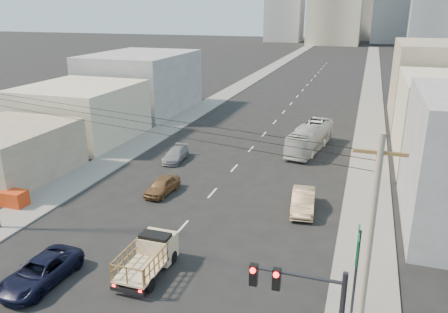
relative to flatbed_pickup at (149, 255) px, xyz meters
The scene contains 20 objects.
ground 2.87m from the flatbed_pickup, 97.75° to the right, with size 420.00×420.00×0.00m, color black.
sidewalk_left 68.46m from the flatbed_pickup, 100.19° to the left, with size 3.50×180.00×0.12m, color gray.
sidewalk_right 68.34m from the flatbed_pickup, 80.40° to the left, with size 3.50×180.00×0.12m, color gray.
lane_dashes 50.39m from the flatbed_pickup, 90.41° to the left, with size 0.15×104.00×0.01m.
flatbed_pickup is the anchor object (origin of this frame).
navy_pickup 5.72m from the flatbed_pickup, 151.37° to the right, with size 2.27×4.91×1.37m, color black.
city_bus 25.50m from the flatbed_pickup, 77.65° to the left, with size 2.24×9.56×2.66m, color #B9B9B5.
sedan_brown 10.90m from the flatbed_pickup, 112.02° to the left, with size 1.55×3.85×1.31m, color brown.
sedan_tan 12.53m from the flatbed_pickup, 56.36° to the left, with size 1.59×4.57×1.51m, color tan.
sedan_grey 18.74m from the flatbed_pickup, 109.72° to the left, with size 1.68×4.13×1.20m, color gray.
green_sign 11.18m from the flatbed_pickup, ahead, with size 0.18×1.60×5.00m.
utility_pole 12.41m from the flatbed_pickup, 18.02° to the right, with size 1.80×0.24×10.00m.
overhead_wires 7.96m from the flatbed_pickup, 107.63° to the right, with size 23.01×5.02×0.72m.
crate_stack 14.08m from the flatbed_pickup, 161.61° to the left, with size 1.80×1.20×1.14m.
bldg_right_far 45.97m from the flatbed_pickup, 64.60° to the left, with size 12.00×16.00×10.00m, color gray.
bldg_left_near 20.64m from the flatbed_pickup, 152.95° to the left, with size 9.00×10.00×4.40m, color gray.
bldg_left_mid 28.90m from the flatbed_pickup, 132.16° to the left, with size 11.00×12.00×6.00m, color beige.
bldg_left_far 41.54m from the flatbed_pickup, 118.63° to the left, with size 12.00×16.00×8.00m, color gray.
midrise_nw 180.03m from the flatbed_pickup, 98.45° to the left, with size 15.00×15.00×34.00m, color #93959B.
midrise_east 165.56m from the flatbed_pickup, 79.65° to the left, with size 14.00×14.00×28.00m, color #93959B.
Camera 1 is at (10.84, -15.99, 13.96)m, focal length 35.00 mm.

